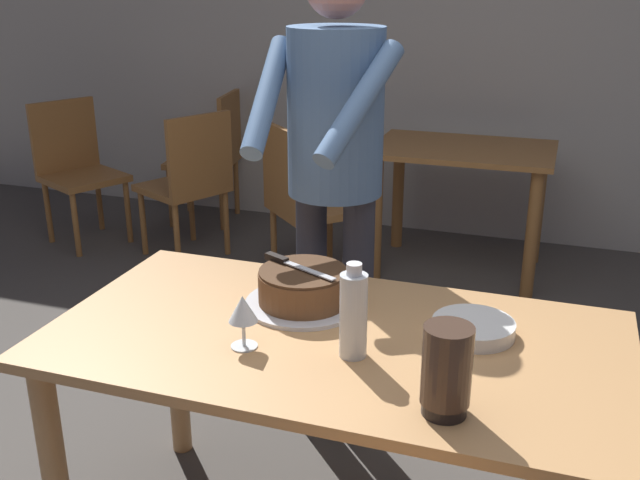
{
  "coord_description": "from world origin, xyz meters",
  "views": [
    {
      "loc": [
        0.53,
        -1.67,
        1.66
      ],
      "look_at": [
        -0.14,
        0.3,
        0.9
      ],
      "focal_mm": 41.14,
      "sensor_mm": 36.0,
      "label": 1
    }
  ],
  "objects_px": {
    "cake_on_platter": "(303,289)",
    "cake_knife": "(286,262)",
    "main_dining_table": "(334,373)",
    "water_bottle": "(353,314)",
    "person_cutting_cake": "(334,158)",
    "wine_glass_near": "(243,311)",
    "background_chair_0": "(189,180)",
    "background_chair_2": "(77,167)",
    "plate_stack": "(473,328)",
    "hurricane_lamp": "(447,370)",
    "background_chair_1": "(303,199)",
    "background_chair_3": "(213,153)",
    "background_table": "(462,175)"
  },
  "relations": [
    {
      "from": "main_dining_table",
      "to": "cake_knife",
      "type": "bearing_deg",
      "value": 139.57
    },
    {
      "from": "cake_knife",
      "to": "background_chair_0",
      "type": "distance_m",
      "value": 2.37
    },
    {
      "from": "cake_knife",
      "to": "person_cutting_cake",
      "type": "bearing_deg",
      "value": 89.26
    },
    {
      "from": "main_dining_table",
      "to": "wine_glass_near",
      "type": "xyz_separation_m",
      "value": [
        -0.2,
        -0.14,
        0.22
      ]
    },
    {
      "from": "person_cutting_cake",
      "to": "background_chair_0",
      "type": "xyz_separation_m",
      "value": [
        -1.37,
        1.46,
        -0.58
      ]
    },
    {
      "from": "cake_on_platter",
      "to": "background_chair_2",
      "type": "bearing_deg",
      "value": 138.68
    },
    {
      "from": "plate_stack",
      "to": "background_chair_2",
      "type": "distance_m",
      "value": 3.43
    },
    {
      "from": "background_chair_2",
      "to": "background_chair_1",
      "type": "bearing_deg",
      "value": -7.21
    },
    {
      "from": "wine_glass_near",
      "to": "person_cutting_cake",
      "type": "relative_size",
      "value": 0.08
    },
    {
      "from": "background_chair_2",
      "to": "water_bottle",
      "type": "bearing_deg",
      "value": -41.9
    },
    {
      "from": "person_cutting_cake",
      "to": "background_chair_1",
      "type": "height_order",
      "value": "person_cutting_cake"
    },
    {
      "from": "main_dining_table",
      "to": "cake_on_platter",
      "type": "bearing_deg",
      "value": 134.18
    },
    {
      "from": "background_chair_1",
      "to": "background_chair_2",
      "type": "height_order",
      "value": "same"
    },
    {
      "from": "cake_knife",
      "to": "background_chair_3",
      "type": "relative_size",
      "value": 0.28
    },
    {
      "from": "main_dining_table",
      "to": "plate_stack",
      "type": "height_order",
      "value": "plate_stack"
    },
    {
      "from": "person_cutting_cake",
      "to": "cake_knife",
      "type": "bearing_deg",
      "value": -90.74
    },
    {
      "from": "person_cutting_cake",
      "to": "main_dining_table",
      "type": "bearing_deg",
      "value": -71.93
    },
    {
      "from": "wine_glass_near",
      "to": "water_bottle",
      "type": "bearing_deg",
      "value": 9.75
    },
    {
      "from": "background_chair_1",
      "to": "cake_on_platter",
      "type": "bearing_deg",
      "value": -69.93
    },
    {
      "from": "hurricane_lamp",
      "to": "water_bottle",
      "type": "bearing_deg",
      "value": 145.0
    },
    {
      "from": "background_chair_0",
      "to": "hurricane_lamp",
      "type": "bearing_deg",
      "value": -50.88
    },
    {
      "from": "background_chair_3",
      "to": "cake_knife",
      "type": "bearing_deg",
      "value": -59.03
    },
    {
      "from": "plate_stack",
      "to": "background_table",
      "type": "height_order",
      "value": "plate_stack"
    },
    {
      "from": "background_chair_0",
      "to": "background_chair_3",
      "type": "distance_m",
      "value": 0.72
    },
    {
      "from": "main_dining_table",
      "to": "water_bottle",
      "type": "relative_size",
      "value": 6.15
    },
    {
      "from": "wine_glass_near",
      "to": "background_chair_0",
      "type": "bearing_deg",
      "value": 121.78
    },
    {
      "from": "cake_on_platter",
      "to": "hurricane_lamp",
      "type": "xyz_separation_m",
      "value": [
        0.48,
        -0.42,
        0.06
      ]
    },
    {
      "from": "main_dining_table",
      "to": "hurricane_lamp",
      "type": "bearing_deg",
      "value": -38.98
    },
    {
      "from": "water_bottle",
      "to": "hurricane_lamp",
      "type": "relative_size",
      "value": 1.19
    },
    {
      "from": "main_dining_table",
      "to": "background_chair_2",
      "type": "relative_size",
      "value": 1.71
    },
    {
      "from": "cake_knife",
      "to": "background_chair_0",
      "type": "relative_size",
      "value": 0.28
    },
    {
      "from": "background_chair_3",
      "to": "plate_stack",
      "type": "bearing_deg",
      "value": -51.43
    },
    {
      "from": "plate_stack",
      "to": "background_chair_0",
      "type": "xyz_separation_m",
      "value": [
        -1.93,
        1.96,
        -0.28
      ]
    },
    {
      "from": "water_bottle",
      "to": "cake_knife",
      "type": "bearing_deg",
      "value": 136.75
    },
    {
      "from": "cake_on_platter",
      "to": "cake_knife",
      "type": "relative_size",
      "value": 1.34
    },
    {
      "from": "cake_knife",
      "to": "background_chair_0",
      "type": "xyz_separation_m",
      "value": [
        -1.37,
        1.9,
        -0.37
      ]
    },
    {
      "from": "cake_knife",
      "to": "background_chair_2",
      "type": "relative_size",
      "value": 0.28
    },
    {
      "from": "water_bottle",
      "to": "hurricane_lamp",
      "type": "xyz_separation_m",
      "value": [
        0.26,
        -0.18,
        -0.01
      ]
    },
    {
      "from": "background_chair_1",
      "to": "background_chair_2",
      "type": "distance_m",
      "value": 1.63
    },
    {
      "from": "cake_on_platter",
      "to": "cake_knife",
      "type": "height_order",
      "value": "cake_knife"
    },
    {
      "from": "wine_glass_near",
      "to": "background_chair_2",
      "type": "height_order",
      "value": "background_chair_2"
    },
    {
      "from": "main_dining_table",
      "to": "person_cutting_cake",
      "type": "height_order",
      "value": "person_cutting_cake"
    },
    {
      "from": "person_cutting_cake",
      "to": "background_chair_1",
      "type": "relative_size",
      "value": 1.91
    },
    {
      "from": "wine_glass_near",
      "to": "person_cutting_cake",
      "type": "xyz_separation_m",
      "value": [
        -0.0,
        0.76,
        0.22
      ]
    },
    {
      "from": "person_cutting_cake",
      "to": "background_chair_0",
      "type": "bearing_deg",
      "value": 133.24
    },
    {
      "from": "person_cutting_cake",
      "to": "hurricane_lamp",
      "type": "bearing_deg",
      "value": -58.8
    },
    {
      "from": "wine_glass_near",
      "to": "background_chair_2",
      "type": "bearing_deg",
      "value": 134.11
    },
    {
      "from": "background_chair_2",
      "to": "wine_glass_near",
      "type": "bearing_deg",
      "value": -45.89
    },
    {
      "from": "main_dining_table",
      "to": "background_chair_3",
      "type": "bearing_deg",
      "value": 122.49
    },
    {
      "from": "plate_stack",
      "to": "water_bottle",
      "type": "xyz_separation_m",
      "value": [
        -0.27,
        -0.21,
        0.09
      ]
    }
  ]
}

